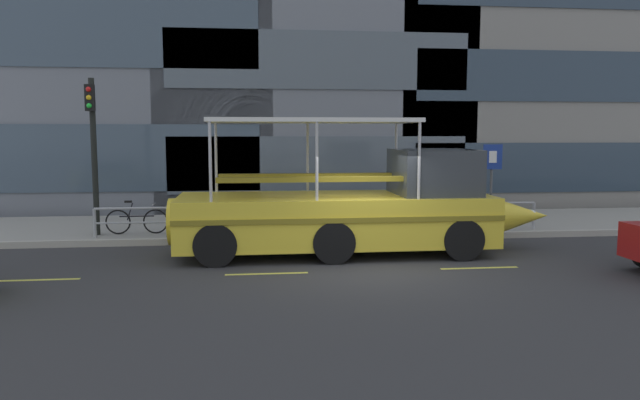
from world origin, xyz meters
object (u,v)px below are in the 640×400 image
at_px(traffic_light_pole, 93,141).
at_px(leaned_bicycle, 137,221).
at_px(parking_sign, 492,171).
at_px(pedestrian_near_bow, 432,193).
at_px(duck_tour_boat, 358,209).

height_order(traffic_light_pole, leaned_bicycle, traffic_light_pole).
bearing_deg(traffic_light_pole, parking_sign, 1.80).
xyz_separation_m(traffic_light_pole, parking_sign, (11.68, 0.37, -0.92)).
distance_m(parking_sign, leaned_bicycle, 10.69).
bearing_deg(pedestrian_near_bow, traffic_light_pole, -177.14).
xyz_separation_m(traffic_light_pole, leaned_bicycle, (1.08, 0.11, -2.26)).
height_order(leaned_bicycle, duck_tour_boat, duck_tour_boat).
xyz_separation_m(leaned_bicycle, pedestrian_near_bow, (8.78, 0.38, 0.64)).
relative_size(parking_sign, duck_tour_boat, 0.26).
height_order(parking_sign, pedestrian_near_bow, parking_sign).
xyz_separation_m(traffic_light_pole, pedestrian_near_bow, (9.86, 0.49, -1.62)).
relative_size(traffic_light_pole, parking_sign, 1.73).
bearing_deg(parking_sign, traffic_light_pole, -178.20).
bearing_deg(parking_sign, pedestrian_near_bow, 176.07).
bearing_deg(leaned_bicycle, duck_tour_boat, -23.24).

